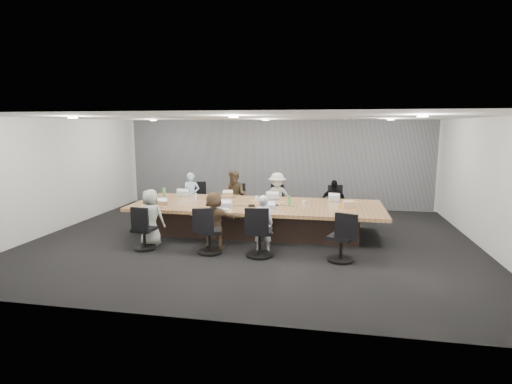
% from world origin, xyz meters
% --- Properties ---
extents(floor, '(10.00, 8.00, 0.00)m').
position_xyz_m(floor, '(0.00, 0.00, 0.00)').
color(floor, black).
rests_on(floor, ground).
extents(ceiling, '(10.00, 8.00, 0.00)m').
position_xyz_m(ceiling, '(0.00, 0.00, 2.80)').
color(ceiling, white).
rests_on(ceiling, wall_back).
extents(wall_back, '(10.00, 0.00, 2.80)m').
position_xyz_m(wall_back, '(0.00, 4.00, 1.40)').
color(wall_back, silver).
rests_on(wall_back, ground).
extents(wall_front, '(10.00, 0.00, 2.80)m').
position_xyz_m(wall_front, '(0.00, -4.00, 1.40)').
color(wall_front, silver).
rests_on(wall_front, ground).
extents(wall_left, '(0.00, 8.00, 2.80)m').
position_xyz_m(wall_left, '(-5.00, 0.00, 1.40)').
color(wall_left, silver).
rests_on(wall_left, ground).
extents(wall_right, '(0.00, 8.00, 2.80)m').
position_xyz_m(wall_right, '(5.00, 0.00, 1.40)').
color(wall_right, silver).
rests_on(wall_right, ground).
extents(curtain, '(9.80, 0.04, 2.80)m').
position_xyz_m(curtain, '(0.00, 3.92, 1.40)').
color(curtain, slate).
rests_on(curtain, ground).
extents(conference_table, '(6.00, 2.20, 0.74)m').
position_xyz_m(conference_table, '(0.00, 0.50, 0.40)').
color(conference_table, '#30211B').
rests_on(conference_table, ground).
extents(chair_0, '(0.62, 0.62, 0.76)m').
position_xyz_m(chair_0, '(-2.16, 2.20, 0.38)').
color(chair_0, black).
rests_on(chair_0, ground).
extents(chair_1, '(0.54, 0.54, 0.72)m').
position_xyz_m(chair_1, '(-0.87, 2.20, 0.36)').
color(chair_1, black).
rests_on(chair_1, ground).
extents(chair_2, '(0.62, 0.62, 0.73)m').
position_xyz_m(chair_2, '(0.32, 2.20, 0.36)').
color(chair_2, black).
rests_on(chair_2, ground).
extents(chair_3, '(0.61, 0.61, 0.76)m').
position_xyz_m(chair_3, '(1.84, 2.20, 0.38)').
color(chair_3, black).
rests_on(chair_3, ground).
extents(chair_4, '(0.55, 0.55, 0.73)m').
position_xyz_m(chair_4, '(-2.13, -1.20, 0.36)').
color(chair_4, black).
rests_on(chair_4, ground).
extents(chair_5, '(0.66, 0.66, 0.79)m').
position_xyz_m(chair_5, '(-0.68, -1.20, 0.39)').
color(chair_5, black).
rests_on(chair_5, ground).
extents(chair_6, '(0.64, 0.64, 0.87)m').
position_xyz_m(chair_6, '(0.37, -1.20, 0.43)').
color(chair_6, black).
rests_on(chair_6, ground).
extents(chair_7, '(0.69, 0.69, 0.80)m').
position_xyz_m(chair_7, '(1.98, -1.20, 0.40)').
color(chair_7, black).
rests_on(chair_7, ground).
extents(person_0, '(0.53, 0.40, 1.30)m').
position_xyz_m(person_0, '(-2.16, 1.85, 0.65)').
color(person_0, '#A0C3DE').
rests_on(person_0, ground).
extents(laptop_0, '(0.37, 0.28, 0.02)m').
position_xyz_m(laptop_0, '(-2.16, 1.30, 0.75)').
color(laptop_0, '#B2B2B7').
rests_on(laptop_0, conference_table).
extents(person_1, '(0.75, 0.63, 1.39)m').
position_xyz_m(person_1, '(-0.87, 1.85, 0.70)').
color(person_1, '#453827').
rests_on(person_1, ground).
extents(laptop_1, '(0.32, 0.25, 0.02)m').
position_xyz_m(laptop_1, '(-0.87, 1.30, 0.75)').
color(laptop_1, '#8C6647').
rests_on(laptop_1, conference_table).
extents(person_2, '(0.91, 0.57, 1.35)m').
position_xyz_m(person_2, '(0.32, 1.85, 0.68)').
color(person_2, '#A6AEA5').
rests_on(person_2, ground).
extents(laptop_2, '(0.37, 0.29, 0.02)m').
position_xyz_m(laptop_2, '(0.32, 1.30, 0.75)').
color(laptop_2, '#B2B2B7').
rests_on(laptop_2, conference_table).
extents(person_3, '(0.73, 0.39, 1.19)m').
position_xyz_m(person_3, '(1.84, 1.85, 0.60)').
color(person_3, black).
rests_on(person_3, ground).
extents(laptop_3, '(0.29, 0.21, 0.02)m').
position_xyz_m(laptop_3, '(1.84, 1.30, 0.75)').
color(laptop_3, '#B2B2B7').
rests_on(laptop_3, conference_table).
extents(person_4, '(0.62, 0.42, 1.25)m').
position_xyz_m(person_4, '(-2.13, -0.85, 0.62)').
color(person_4, '#A5AFA5').
rests_on(person_4, ground).
extents(laptop_4, '(0.30, 0.23, 0.02)m').
position_xyz_m(laptop_4, '(-2.13, -0.30, 0.75)').
color(laptop_4, '#8C6647').
rests_on(laptop_4, conference_table).
extents(person_5, '(1.18, 0.44, 1.25)m').
position_xyz_m(person_5, '(-0.68, -0.85, 0.63)').
color(person_5, brown).
rests_on(person_5, ground).
extents(laptop_5, '(0.40, 0.31, 0.02)m').
position_xyz_m(laptop_5, '(-0.68, -0.30, 0.75)').
color(laptop_5, '#B2B2B7').
rests_on(laptop_5, conference_table).
extents(person_6, '(0.48, 0.36, 1.20)m').
position_xyz_m(person_6, '(0.37, -0.85, 0.60)').
color(person_6, silver).
rests_on(person_6, ground).
extents(laptop_6, '(0.34, 0.26, 0.02)m').
position_xyz_m(laptop_6, '(0.37, -0.30, 0.75)').
color(laptop_6, '#B2B2B7').
rests_on(laptop_6, conference_table).
extents(bottle_green_left, '(0.09, 0.09, 0.27)m').
position_xyz_m(bottle_green_left, '(-2.55, 0.87, 0.87)').
color(bottle_green_left, green).
rests_on(bottle_green_left, conference_table).
extents(bottle_green_right, '(0.08, 0.08, 0.22)m').
position_xyz_m(bottle_green_right, '(0.79, 0.44, 0.85)').
color(bottle_green_right, green).
rests_on(bottle_green_right, conference_table).
extents(bottle_clear, '(0.07, 0.07, 0.21)m').
position_xyz_m(bottle_clear, '(-1.57, 0.56, 0.85)').
color(bottle_clear, silver).
rests_on(bottle_clear, conference_table).
extents(cup_white_far, '(0.10, 0.10, 0.11)m').
position_xyz_m(cup_white_far, '(-0.09, 0.96, 0.80)').
color(cup_white_far, white).
rests_on(cup_white_far, conference_table).
extents(cup_white_near, '(0.08, 0.08, 0.10)m').
position_xyz_m(cup_white_near, '(1.13, 0.69, 0.79)').
color(cup_white_near, white).
rests_on(cup_white_near, conference_table).
extents(mug_brown, '(0.11, 0.11, 0.12)m').
position_xyz_m(mug_brown, '(-2.31, 0.23, 0.80)').
color(mug_brown, brown).
rests_on(mug_brown, conference_table).
extents(mic_left, '(0.17, 0.14, 0.03)m').
position_xyz_m(mic_left, '(-0.93, 0.06, 0.75)').
color(mic_left, black).
rests_on(mic_left, conference_table).
extents(mic_right, '(0.14, 0.10, 0.03)m').
position_xyz_m(mic_right, '(0.48, 0.38, 0.75)').
color(mic_right, black).
rests_on(mic_right, conference_table).
extents(stapler, '(0.15, 0.06, 0.05)m').
position_xyz_m(stapler, '(-0.06, 0.13, 0.77)').
color(stapler, black).
rests_on(stapler, conference_table).
extents(canvas_bag, '(0.33, 0.28, 0.15)m').
position_xyz_m(canvas_bag, '(2.17, 0.45, 0.82)').
color(canvas_bag, tan).
rests_on(canvas_bag, conference_table).
extents(snack_packet, '(0.20, 0.19, 0.04)m').
position_xyz_m(snack_packet, '(2.05, 0.46, 0.76)').
color(snack_packet, orange).
rests_on(snack_packet, conference_table).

